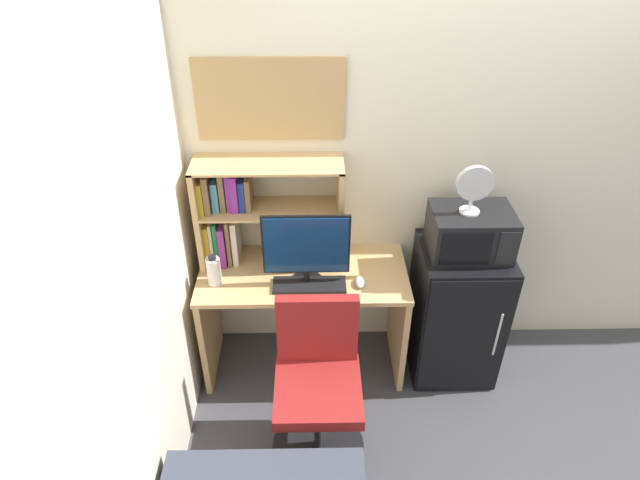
% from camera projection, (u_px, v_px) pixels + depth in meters
% --- Properties ---
extents(wall_back, '(6.40, 0.04, 2.60)m').
position_uv_depth(wall_back, '(531.00, 165.00, 3.17)').
color(wall_back, silver).
rests_on(wall_back, ground_plane).
extents(wall_left, '(0.04, 4.40, 2.60)m').
position_uv_depth(wall_left, '(91.00, 391.00, 1.81)').
color(wall_left, silver).
rests_on(wall_left, ground_plane).
extents(desk, '(1.23, 0.56, 0.76)m').
position_uv_depth(desk, '(304.00, 303.00, 3.34)').
color(desk, tan).
rests_on(desk, ground_plane).
extents(hutch_bookshelf, '(0.84, 0.28, 0.64)m').
position_uv_depth(hutch_bookshelf, '(245.00, 210.00, 3.14)').
color(hutch_bookshelf, tan).
rests_on(hutch_bookshelf, desk).
extents(monitor, '(0.48, 0.19, 0.45)m').
position_uv_depth(monitor, '(306.00, 248.00, 3.00)').
color(monitor, black).
rests_on(monitor, desk).
extents(keyboard, '(0.41, 0.14, 0.02)m').
position_uv_depth(keyboard, '(309.00, 285.00, 3.10)').
color(keyboard, black).
rests_on(keyboard, desk).
extents(computer_mouse, '(0.05, 0.10, 0.04)m').
position_uv_depth(computer_mouse, '(360.00, 282.00, 3.11)').
color(computer_mouse, silver).
rests_on(computer_mouse, desk).
extents(water_bottle, '(0.08, 0.08, 0.19)m').
position_uv_depth(water_bottle, '(214.00, 271.00, 3.08)').
color(water_bottle, silver).
rests_on(water_bottle, desk).
extents(mini_fridge, '(0.51, 0.52, 0.91)m').
position_uv_depth(mini_fridge, '(456.00, 311.00, 3.39)').
color(mini_fridge, black).
rests_on(mini_fridge, ground_plane).
extents(microwave, '(0.45, 0.33, 0.27)m').
position_uv_depth(microwave, '(470.00, 232.00, 3.06)').
color(microwave, black).
rests_on(microwave, mini_fridge).
extents(desk_fan, '(0.20, 0.11, 0.28)m').
position_uv_depth(desk_fan, '(474.00, 187.00, 2.89)').
color(desk_fan, silver).
rests_on(desk_fan, microwave).
extents(desk_chair, '(0.52, 0.52, 0.95)m').
position_uv_depth(desk_chair, '(318.00, 391.00, 2.91)').
color(desk_chair, black).
rests_on(desk_chair, ground_plane).
extents(wall_corkboard, '(0.80, 0.02, 0.45)m').
position_uv_depth(wall_corkboard, '(270.00, 100.00, 2.89)').
color(wall_corkboard, tan).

